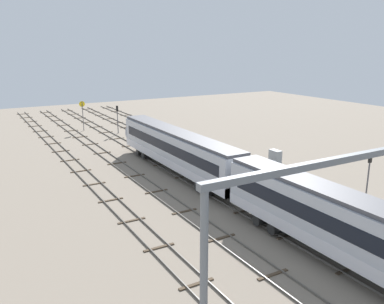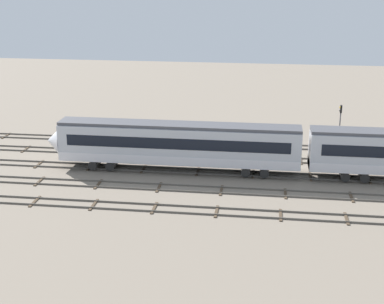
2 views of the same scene
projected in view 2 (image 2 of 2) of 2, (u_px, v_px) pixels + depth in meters
ground_plane at (225, 173)px, 56.00m from camera, size 138.57×138.57×0.00m
track_near_foreground at (232, 144)px, 64.93m from camera, size 122.57×2.40×0.16m
track_second_near at (229, 157)px, 60.46m from camera, size 122.57×2.40×0.16m
track_with_train at (225, 172)px, 55.98m from camera, size 122.57×2.40×0.16m
track_second_far at (221, 190)px, 51.50m from camera, size 122.57×2.40×0.16m
track_far_background at (216, 211)px, 47.03m from camera, size 122.57×2.40×0.16m
signal_light_trackside_approach at (340, 119)px, 64.00m from camera, size 0.31×0.32×4.73m
relay_cabinet at (215, 130)px, 68.17m from camera, size 1.60×0.88×1.56m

